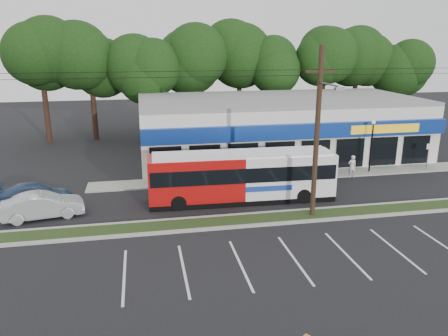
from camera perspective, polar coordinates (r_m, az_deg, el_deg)
name	(u,v)px	position (r m, az deg, el deg)	size (l,w,h in m)	color
ground	(269,226)	(25.32, 5.90, -7.61)	(120.00, 120.00, 0.00)	black
grass_strip	(264,219)	(26.18, 5.28, -6.63)	(40.00, 1.60, 0.12)	#223616
curb_south	(268,224)	(25.43, 5.81, -7.33)	(40.00, 0.25, 0.14)	#9E9E93
curb_north	(260,213)	(26.93, 4.78, -5.92)	(40.00, 0.25, 0.14)	#9E9E93
sidewalk	(297,175)	(34.84, 9.57, -0.94)	(32.00, 2.20, 0.10)	#9E9E93
strip_mall	(278,126)	(40.72, 7.05, 5.42)	(25.00, 12.55, 5.30)	silver
utility_pole	(315,129)	(25.48, 11.79, 5.07)	(50.00, 2.77, 10.00)	black
lamp_post	(372,140)	(36.52, 18.75, 3.46)	(0.30, 0.30, 4.25)	black
sign_post	(428,152)	(39.26, 25.14, 1.95)	(0.45, 0.10, 2.23)	#59595E
tree_line	(239,58)	(49.38, 1.91, 14.14)	(46.76, 6.76, 11.83)	black
metrobus	(242,175)	(28.65, 2.37, -0.96)	(12.27, 2.93, 3.28)	#AC0E0D
car_dark	(305,169)	(34.17, 10.52, -0.09)	(1.79, 4.45, 1.52)	black
car_silver	(43,206)	(28.28, -22.59, -4.55)	(1.63, 4.68, 1.54)	#AAAEB1
car_blue	(35,194)	(30.76, -23.43, -3.17)	(1.93, 4.75, 1.38)	navy
pedestrian_a	(352,166)	(35.21, 16.38, 0.21)	(0.64, 0.42, 1.76)	silver
pedestrian_b	(323,170)	(33.41, 12.86, -0.28)	(0.91, 0.71, 1.88)	beige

